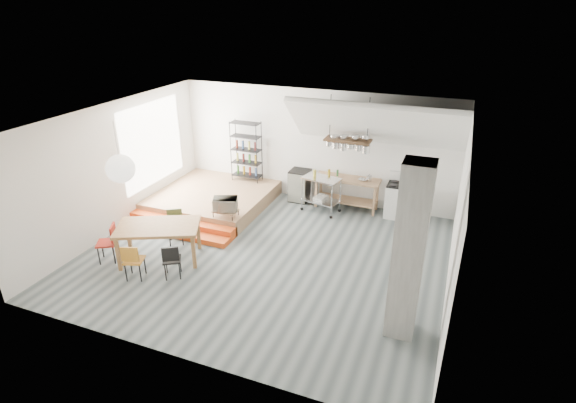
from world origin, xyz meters
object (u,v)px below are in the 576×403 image
at_px(dining_table, 158,229).
at_px(rolling_cart, 321,190).
at_px(mini_fridge, 300,185).
at_px(stove, 397,200).

distance_m(dining_table, rolling_cart, 4.54).
bearing_deg(rolling_cart, mini_fridge, 160.80).
height_order(stove, dining_table, stove).
bearing_deg(mini_fridge, dining_table, -113.15).
xyz_separation_m(stove, dining_table, (-4.61, -4.17, 0.28)).
relative_size(dining_table, rolling_cart, 1.85).
height_order(dining_table, mini_fridge, mini_fridge).
distance_m(stove, rolling_cart, 2.06).
height_order(dining_table, rolling_cart, rolling_cart).
bearing_deg(rolling_cart, stove, 25.42).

